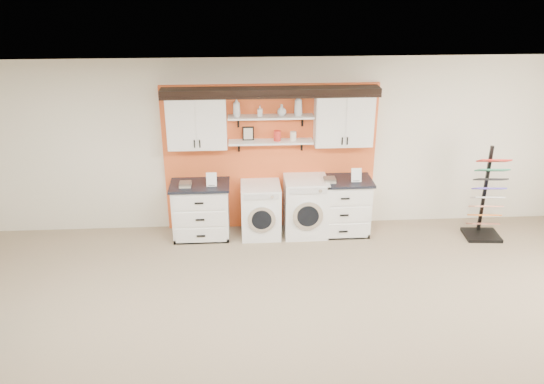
{
  "coord_description": "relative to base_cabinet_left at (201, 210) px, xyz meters",
  "views": [
    {
      "loc": [
        -0.48,
        -4.1,
        4.07
      ],
      "look_at": [
        -0.08,
        2.3,
        1.32
      ],
      "focal_mm": 35.0,
      "sensor_mm": 36.0,
      "label": 1
    }
  ],
  "objects": [
    {
      "name": "base_cabinet_right",
      "position": [
        2.26,
        -0.0,
        0.01
      ],
      "size": [
        0.95,
        0.66,
        0.93
      ],
      "color": "white",
      "rests_on": "floor"
    },
    {
      "name": "soap_bottle_b",
      "position": [
        0.97,
        0.16,
        1.57
      ],
      "size": [
        0.08,
        0.08,
        0.16
      ],
      "primitive_type": "imported",
      "rotation": [
        0.0,
        0.0,
        3.06
      ],
      "color": "silver",
      "rests_on": "shelf_upper"
    },
    {
      "name": "picture_frame",
      "position": [
        0.78,
        0.21,
        1.2
      ],
      "size": [
        0.18,
        0.02,
        0.22
      ],
      "color": "black",
      "rests_on": "shelf_lower"
    },
    {
      "name": "canister_red",
      "position": [
        1.23,
        0.16,
        1.17
      ],
      "size": [
        0.11,
        0.11,
        0.16
      ],
      "primitive_type": "cylinder",
      "color": "red",
      "rests_on": "shelf_lower"
    },
    {
      "name": "crown_molding",
      "position": [
        1.13,
        0.17,
        1.87
      ],
      "size": [
        3.3,
        0.41,
        0.13
      ],
      "color": "black",
      "rests_on": "wall_back"
    },
    {
      "name": "dryer",
      "position": [
        1.68,
        -0.0,
        0.02
      ],
      "size": [
        0.68,
        0.71,
        0.96
      ],
      "color": "white",
      "rests_on": "floor"
    },
    {
      "name": "wall_back",
      "position": [
        1.13,
        0.36,
        0.94
      ],
      "size": [
        10.0,
        0.0,
        10.0
      ],
      "primitive_type": "plane",
      "rotation": [
        1.57,
        0.0,
        0.0
      ],
      "color": "silver",
      "rests_on": "floor"
    },
    {
      "name": "base_cabinet_left",
      "position": [
        0.0,
        0.0,
        0.0
      ],
      "size": [
        0.93,
        0.66,
        0.91
      ],
      "color": "white",
      "rests_on": "floor"
    },
    {
      "name": "soap_bottle_c",
      "position": [
        1.3,
        0.16,
        1.58
      ],
      "size": [
        0.18,
        0.18,
        0.18
      ],
      "primitive_type": "imported",
      "rotation": [
        0.0,
        0.0,
        5.05
      ],
      "color": "silver",
      "rests_on": "shelf_upper"
    },
    {
      "name": "shelf_upper",
      "position": [
        1.13,
        0.16,
        1.47
      ],
      "size": [
        1.32,
        0.28,
        0.03
      ],
      "primitive_type": "cube",
      "color": "white",
      "rests_on": "wall_back"
    },
    {
      "name": "accent_panel",
      "position": [
        1.13,
        0.32,
        0.74
      ],
      "size": [
        3.4,
        0.07,
        2.4
      ],
      "primitive_type": "cube",
      "color": "#E85C27",
      "rests_on": "wall_back"
    },
    {
      "name": "soap_bottle_a",
      "position": [
        0.61,
        0.16,
        1.64
      ],
      "size": [
        0.16,
        0.16,
        0.29
      ],
      "primitive_type": "imported",
      "rotation": [
        0.0,
        0.0,
        0.73
      ],
      "color": "silver",
      "rests_on": "shelf_upper"
    },
    {
      "name": "ceiling",
      "position": [
        1.13,
        -3.64,
        2.34
      ],
      "size": [
        10.0,
        10.0,
        0.0
      ],
      "primitive_type": "plane",
      "rotation": [
        3.14,
        0.0,
        0.0
      ],
      "color": "white",
      "rests_on": "wall_back"
    },
    {
      "name": "shelf_lower",
      "position": [
        1.13,
        0.16,
        1.07
      ],
      "size": [
        1.32,
        0.28,
        0.03
      ],
      "primitive_type": "cube",
      "color": "white",
      "rests_on": "wall_back"
    },
    {
      "name": "washer",
      "position": [
        0.96,
        -0.0,
        -0.02
      ],
      "size": [
        0.62,
        0.71,
        0.87
      ],
      "color": "white",
      "rests_on": "floor"
    },
    {
      "name": "soap_bottle_d",
      "position": [
        1.55,
        0.16,
        1.66
      ],
      "size": [
        0.14,
        0.14,
        0.34
      ],
      "primitive_type": "imported",
      "rotation": [
        0.0,
        0.0,
        -3.09
      ],
      "color": "silver",
      "rests_on": "shelf_upper"
    },
    {
      "name": "upper_cabinet_right",
      "position": [
        2.26,
        0.15,
        1.42
      ],
      "size": [
        0.9,
        0.35,
        0.84
      ],
      "color": "white",
      "rests_on": "wall_back"
    },
    {
      "name": "sample_rack",
      "position": [
        4.54,
        -0.31,
        0.04
      ],
      "size": [
        0.58,
        0.5,
        1.5
      ],
      "rotation": [
        0.0,
        0.0,
        -0.09
      ],
      "color": "black",
      "rests_on": "floor"
    },
    {
      "name": "upper_cabinet_left",
      "position": [
        0.0,
        0.15,
        1.42
      ],
      "size": [
        0.9,
        0.35,
        0.84
      ],
      "color": "white",
      "rests_on": "wall_back"
    },
    {
      "name": "canister_cream",
      "position": [
        1.48,
        0.16,
        1.16
      ],
      "size": [
        0.1,
        0.1,
        0.14
      ],
      "primitive_type": "cylinder",
      "color": "silver",
      "rests_on": "shelf_lower"
    }
  ]
}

